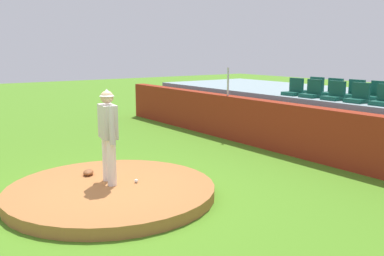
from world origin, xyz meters
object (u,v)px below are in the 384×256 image
Objects in this scene: fielding_glove at (88,172)px; stadium_chair_6 at (333,90)px; stadium_chair_0 at (294,90)px; stadium_chair_8 at (377,94)px; baseball at (136,181)px; stadium_chair_7 at (354,92)px; stadium_chair_3 at (358,96)px; stadium_chair_4 at (384,99)px; pitcher at (108,129)px; stadium_chair_5 at (314,88)px; stadium_chair_1 at (312,92)px; stadium_chair_2 at (335,94)px.

fielding_glove is 0.60× the size of stadium_chair_6.
stadium_chair_8 is at bearing -156.99° from stadium_chair_0.
baseball is 0.15× the size of stadium_chair_7.
stadium_chair_3 and stadium_chair_7 have the same top height.
pitcher is at bearing 75.93° from stadium_chair_4.
stadium_chair_5 reaches higher than baseball.
stadium_chair_1 and stadium_chair_6 have the same top height.
stadium_chair_8 is at bearing -71.37° from fielding_glove.
stadium_chair_8 is (2.10, 0.89, 0.00)m from stadium_chair_0.
pitcher is 3.57× the size of stadium_chair_1.
stadium_chair_3 is (1.45, 0.00, 0.00)m from stadium_chair_1.
stadium_chair_0 is 1.00× the size of stadium_chair_1.
stadium_chair_5 is (-2.10, 0.91, 0.00)m from stadium_chair_3.
stadium_chair_2 reaches higher than baseball.
baseball is at bearing 104.01° from stadium_chair_0.
stadium_chair_3 is 1.00× the size of stadium_chair_6.
baseball is 0.15× the size of stadium_chair_0.
stadium_chair_1 is 1.00× the size of stadium_chair_6.
stadium_chair_8 is at bearing -51.08° from stadium_chair_4.
stadium_chair_4 is 1.00× the size of stadium_chair_6.
stadium_chair_5 is at bearing 108.71° from pitcher.
stadium_chair_8 is (2.06, 0.01, 0.00)m from stadium_chair_5.
stadium_chair_3 is (0.63, 6.04, 1.29)m from baseball.
stadium_chair_6 is at bearing -61.16° from fielding_glove.
stadium_chair_4 is 1.00× the size of stadium_chair_7.
stadium_chair_1 is 1.00× the size of stadium_chair_8.
stadium_chair_5 is (-1.17, 7.35, 0.29)m from pitcher.
stadium_chair_5 is at bearing -17.81° from stadium_chair_4.
stadium_chair_0 and stadium_chair_5 have the same top height.
stadium_chair_0 and stadium_chair_3 have the same top height.
stadium_chair_0 and stadium_chair_8 have the same top height.
fielding_glove is 7.78m from stadium_chair_8.
stadium_chair_1 is 0.75m from stadium_chair_2.
stadium_chair_0 is at bearing 104.01° from baseball.
stadium_chair_8 is (0.59, 6.96, 1.29)m from baseball.
stadium_chair_0 is 1.00× the size of stadium_chair_3.
stadium_chair_3 is at bearing 128.71° from stadium_chair_7.
stadium_chair_8 is at bearing -177.01° from stadium_chair_7.
pitcher reaches higher than stadium_chair_6.
stadium_chair_2 is 1.00× the size of stadium_chair_6.
baseball is at bearing 85.18° from stadium_chair_8.
stadium_chair_0 is at bearing 87.06° from stadium_chair_5.
stadium_chair_1 is at bearing 33.30° from stadium_chair_8.
fielding_glove is 0.60× the size of stadium_chair_4.
pitcher is 3.57× the size of stadium_chair_3.
fielding_glove is 0.60× the size of stadium_chair_3.
stadium_chair_2 and stadium_chair_8 have the same top height.
pitcher is 7.34m from stadium_chair_6.
stadium_chair_0 and stadium_chair_6 have the same top height.
stadium_chair_4 is at bearing 157.52° from stadium_chair_6.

